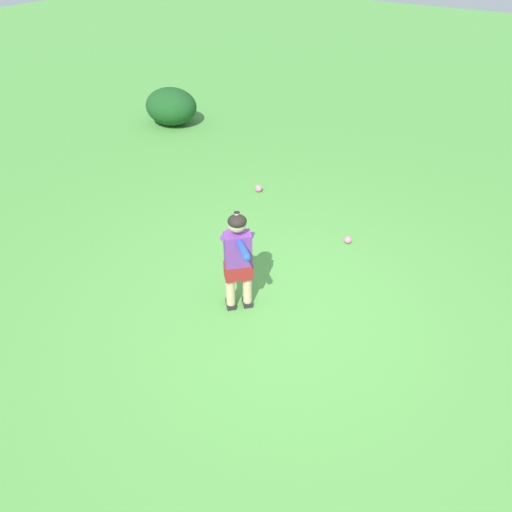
{
  "coord_description": "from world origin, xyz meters",
  "views": [
    {
      "loc": [
        1.72,
        -3.0,
        3.23
      ],
      "look_at": [
        -0.43,
        0.12,
        0.45
      ],
      "focal_mm": 32.76,
      "sensor_mm": 36.0,
      "label": 1
    }
  ],
  "objects_px": {
    "play_ball_far_left": "(348,240)",
    "batting_tee": "(238,251)",
    "play_ball_near_batter": "(259,188)",
    "child_batter": "(238,255)"
  },
  "relations": [
    {
      "from": "play_ball_far_left",
      "to": "batting_tee",
      "type": "bearing_deg",
      "value": -131.99
    },
    {
      "from": "child_batter",
      "to": "play_ball_near_batter",
      "type": "relative_size",
      "value": 10.6
    },
    {
      "from": "child_batter",
      "to": "play_ball_far_left",
      "type": "relative_size",
      "value": 11.91
    },
    {
      "from": "child_batter",
      "to": "batting_tee",
      "type": "relative_size",
      "value": 1.74
    },
    {
      "from": "play_ball_near_batter",
      "to": "batting_tee",
      "type": "distance_m",
      "value": 1.64
    },
    {
      "from": "child_batter",
      "to": "batting_tee",
      "type": "distance_m",
      "value": 0.98
    },
    {
      "from": "child_batter",
      "to": "play_ball_near_batter",
      "type": "xyz_separation_m",
      "value": [
        -1.21,
        2.12,
        -0.6
      ]
    },
    {
      "from": "play_ball_near_batter",
      "to": "play_ball_far_left",
      "type": "bearing_deg",
      "value": -15.86
    },
    {
      "from": "child_batter",
      "to": "play_ball_far_left",
      "type": "distance_m",
      "value": 1.82
    },
    {
      "from": "child_batter",
      "to": "play_ball_far_left",
      "type": "xyz_separation_m",
      "value": [
        0.41,
        1.66,
        -0.6
      ]
    }
  ]
}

